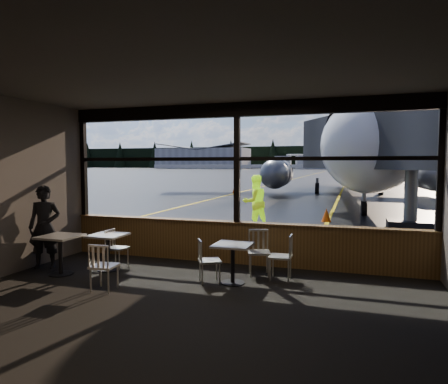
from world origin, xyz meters
The scene contains 30 objects.
ground_plane centered at (0.00, 120.00, 0.00)m, with size 520.00×520.00×0.00m, color black.
carpet_floor centered at (0.00, -3.00, 0.01)m, with size 8.00×6.00×0.01m, color black.
ceiling centered at (0.00, -3.00, 3.50)m, with size 8.00×6.00×0.04m, color #38332D.
wall_back centered at (0.00, -6.00, 1.75)m, with size 8.00×0.04×3.50m, color #4A423B.
window_sill centered at (0.00, 0.00, 0.45)m, with size 8.00×0.28×0.90m, color brown.
window_header centered at (0.00, 0.00, 3.35)m, with size 8.00×0.18×0.30m, color black.
mullion_left centered at (-3.95, 0.00, 2.20)m, with size 0.12×0.12×2.60m, color black.
mullion_centre centered at (0.00, 0.00, 2.20)m, with size 0.12×0.12×2.60m, color black.
mullion_right centered at (3.95, 0.00, 2.20)m, with size 0.12×0.12×2.60m, color black.
window_transom centered at (0.00, 0.00, 2.30)m, with size 8.00×0.10×0.08m, color black.
airliner centered at (2.11, 21.31, 5.33)m, with size 29.07×34.88×10.66m, color white, non-canonical shape.
jet_bridge centered at (3.60, 5.50, 2.29)m, with size 8.60×10.51×4.59m, color #2F2F32, non-canonical shape.
cafe_table_near centered at (0.35, -1.46, 0.37)m, with size 0.67×0.67×0.74m, color gray, non-canonical shape.
cafe_table_mid centered at (-2.36, -1.38, 0.38)m, with size 0.68×0.68×0.75m, color gray, non-canonical shape.
cafe_table_left centered at (-3.06, -1.95, 0.39)m, with size 0.71×0.71×0.79m, color #A39E95, non-canonical shape.
chair_near_e centered at (1.13, -0.95, 0.44)m, with size 0.48×0.48×0.87m, color #AAA499, non-canonical shape.
chair_near_w centered at (-0.07, -1.56, 0.41)m, with size 0.45×0.45×0.82m, color #ACA89B, non-canonical shape.
chair_near_n centered at (0.68, -0.78, 0.45)m, with size 0.49×0.49×0.90m, color #B6B0A5, non-canonical shape.
chair_mid_s centered at (-1.64, -2.54, 0.42)m, with size 0.46×0.46×0.85m, color beige, non-canonical shape.
chair_mid_w centered at (-2.30, -1.12, 0.41)m, with size 0.44×0.44×0.81m, color #B8B2A6, non-canonical shape.
passenger centered at (-3.70, -1.64, 0.88)m, with size 0.64×0.42×1.75m, color black.
ground_crew centered at (-0.73, 4.67, 0.91)m, with size 0.89×0.69×1.83m, color #BFF219.
cone_nose centered at (1.45, 7.22, 0.26)m, with size 0.37×0.37×0.51m, color #F34707.
cone_wing centered at (-6.28, 21.00, 0.26)m, with size 0.37×0.37×0.51m, color #F65207.
hangar_left centered at (-70.00, 180.00, 5.50)m, with size 45.00×18.00×11.00m, color silver, non-canonical shape.
hangar_mid centered at (0.00, 185.00, 5.00)m, with size 38.00×15.00×10.00m, color silver, non-canonical shape.
fuel_tank_a centered at (-30.00, 182.00, 3.00)m, with size 8.00×8.00×6.00m, color silver.
fuel_tank_b centered at (-20.00, 182.00, 3.00)m, with size 8.00×8.00×6.00m, color silver.
fuel_tank_c centered at (-10.00, 182.00, 3.00)m, with size 8.00×8.00×6.00m, color silver.
treeline centered at (0.00, 210.00, 6.00)m, with size 360.00×3.00×12.00m, color black.
Camera 1 is at (2.41, -8.32, 2.19)m, focal length 32.00 mm.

